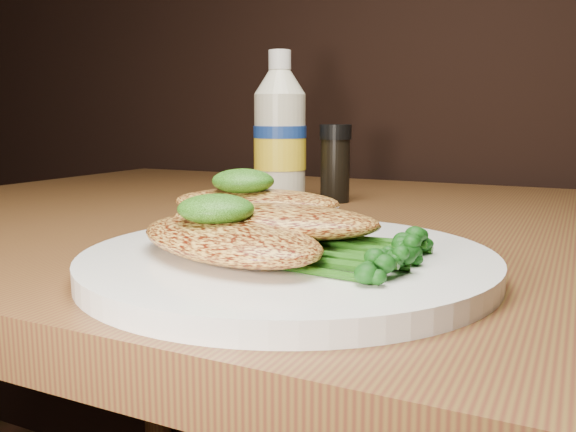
% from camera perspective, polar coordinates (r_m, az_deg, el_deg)
% --- Properties ---
extents(plate, '(0.30, 0.30, 0.02)m').
position_cam_1_polar(plate, '(0.44, 0.04, -4.35)').
color(plate, white).
rests_on(plate, dining_table).
extents(chicken_front, '(0.19, 0.14, 0.03)m').
position_cam_1_polar(chicken_front, '(0.41, -5.71, -2.16)').
color(chicken_front, gold).
rests_on(chicken_front, plate).
extents(chicken_mid, '(0.17, 0.10, 0.02)m').
position_cam_1_polar(chicken_mid, '(0.44, -1.40, -0.47)').
color(chicken_mid, gold).
rests_on(chicken_mid, plate).
extents(chicken_back, '(0.15, 0.10, 0.02)m').
position_cam_1_polar(chicken_back, '(0.49, -3.08, 1.31)').
color(chicken_back, gold).
rests_on(chicken_back, plate).
extents(pesto_front, '(0.06, 0.05, 0.02)m').
position_cam_1_polar(pesto_front, '(0.41, -6.85, 0.68)').
color(pesto_front, '#143808').
rests_on(pesto_front, chicken_front).
extents(pesto_back, '(0.07, 0.06, 0.02)m').
position_cam_1_polar(pesto_back, '(0.48, -4.29, 3.32)').
color(pesto_back, '#143808').
rests_on(pesto_back, chicken_back).
extents(broccolini_bundle, '(0.17, 0.14, 0.02)m').
position_cam_1_polar(broccolini_bundle, '(0.41, 4.82, -2.66)').
color(broccolini_bundle, '#1E5111').
rests_on(broccolini_bundle, plate).
extents(mayo_bottle, '(0.07, 0.07, 0.19)m').
position_cam_1_polar(mayo_bottle, '(0.79, -0.77, 8.42)').
color(mayo_bottle, beige).
rests_on(mayo_bottle, dining_table).
extents(pepper_grinder, '(0.05, 0.05, 0.10)m').
position_cam_1_polar(pepper_grinder, '(0.79, 4.49, 4.98)').
color(pepper_grinder, black).
rests_on(pepper_grinder, dining_table).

